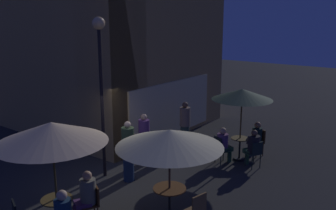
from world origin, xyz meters
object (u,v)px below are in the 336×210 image
cafe_table_1 (240,145)px  cafe_chair_4 (255,152)px  patron_seated_2 (224,143)px  patron_seated_3 (253,146)px  cafe_chair_6 (196,210)px  patron_seated_4 (256,137)px  cafe_table_2 (170,195)px  patron_seated_1 (86,194)px  street_lamp_near_corner (100,64)px  patio_umbrella_2 (170,139)px  cafe_chair_3 (220,147)px  patron_standing_5 (144,139)px  patio_umbrella_0 (52,133)px  cafe_table_0 (57,208)px  patron_standing_6 (128,151)px  cafe_chair_1 (92,200)px  patio_umbrella_1 (242,95)px  cafe_chair_5 (259,140)px  patron_standing_7 (185,126)px

cafe_table_1 → cafe_chair_4: bearing=-116.6°
patron_seated_2 → patron_seated_3: size_ratio=0.98×
cafe_chair_6 → patron_seated_4: size_ratio=0.80×
cafe_table_2 → patron_seated_4: bearing=0.8°
patron_seated_3 → patron_seated_1: bearing=99.7°
street_lamp_near_corner → patio_umbrella_2: size_ratio=1.88×
cafe_chair_4 → patron_seated_4: (1.03, 0.44, 0.14)m
cafe_chair_3 → patron_standing_5: patron_standing_5 is taller
patio_umbrella_2 → cafe_chair_3: 3.99m
cafe_chair_6 → patron_seated_4: (5.22, 0.94, 0.11)m
patron_standing_5 → patio_umbrella_2: bearing=47.5°
patio_umbrella_0 → patio_umbrella_2: (1.93, -1.69, -0.30)m
street_lamp_near_corner → cafe_chair_4: bearing=-45.6°
cafe_table_0 → patron_seated_1: size_ratio=0.59×
cafe_table_2 → patron_seated_2: size_ratio=0.64×
street_lamp_near_corner → cafe_table_1: (3.65, -2.66, -2.89)m
patio_umbrella_2 → street_lamp_near_corner: bearing=76.6°
cafe_table_1 → patron_seated_4: patron_seated_4 is taller
patron_seated_4 → cafe_table_1: bearing=0.0°
street_lamp_near_corner → patron_seated_2: size_ratio=3.85×
patron_seated_1 → patron_standing_6: 2.41m
patio_umbrella_0 → cafe_chair_1: size_ratio=2.83×
patio_umbrella_0 → cafe_chair_4: size_ratio=2.85×
cafe_chair_4 → cafe_chair_6: size_ratio=0.92×
cafe_chair_6 → patron_seated_2: size_ratio=0.79×
cafe_table_2 → cafe_chair_4: (4.01, -0.37, -0.03)m
cafe_table_0 → patron_seated_1: bearing=-27.5°
patron_standing_5 → cafe_table_1: bearing=130.3°
cafe_table_1 → patio_umbrella_2: 4.63m
patron_standing_5 → cafe_chair_6: bearing=53.1°
cafe_table_0 → patio_umbrella_2: bearing=-41.2°
patio_umbrella_1 → cafe_chair_5: patio_umbrella_1 is taller
patio_umbrella_0 → cafe_chair_6: patio_umbrella_0 is taller
patio_umbrella_2 → cafe_chair_3: patio_umbrella_2 is taller
cafe_table_1 → patron_seated_2: patron_seated_2 is taller
patron_seated_4 → patron_standing_6: bearing=-5.5°
street_lamp_near_corner → cafe_chair_6: bearing=-103.0°
patron_seated_2 → patron_standing_5: patron_standing_5 is taller
patio_umbrella_0 → cafe_chair_5: 7.51m
cafe_table_1 → patron_seated_2: (-0.59, 0.29, 0.19)m
street_lamp_near_corner → cafe_chair_6: (-0.89, -3.87, -2.82)m
cafe_chair_6 → patron_standing_5: patron_standing_5 is taller
patron_standing_7 → cafe_chair_4: bearing=34.7°
patio_umbrella_1 → patron_seated_2: (-0.59, 0.29, -1.55)m
cafe_chair_4 → cafe_table_2: bearing=111.3°
patron_seated_2 → patron_seated_4: patron_seated_2 is taller
patio_umbrella_0 → patron_standing_5: patio_umbrella_0 is taller
patron_seated_2 → cafe_chair_4: bearing=-50.7°
patron_seated_2 → street_lamp_near_corner: bearing=168.6°
cafe_chair_3 → cafe_chair_1: bearing=-161.2°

